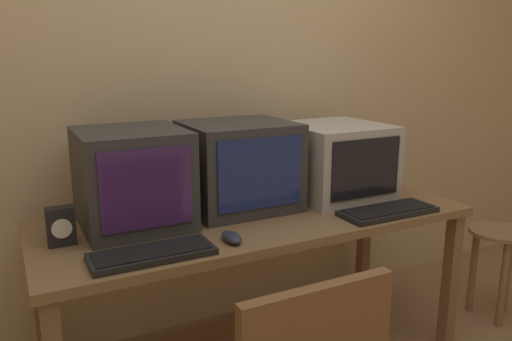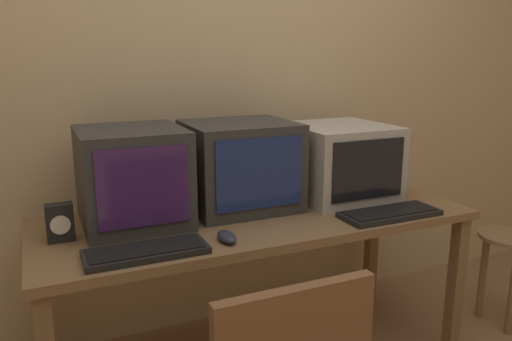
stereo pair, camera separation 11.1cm
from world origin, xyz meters
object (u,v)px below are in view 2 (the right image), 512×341
object	(u,v)px
monitor_right	(339,161)
desk_clock	(60,223)
monitor_center	(240,165)
monitor_left	(133,176)
side_stool	(507,259)
keyboard_main	(146,251)
keyboard_side	(390,213)
mouse_near_keyboard	(227,237)

from	to	relation	value
monitor_right	desk_clock	xyz separation A→B (m)	(-1.24, -0.08, -0.10)
monitor_center	monitor_right	bearing A→B (deg)	-4.00
monitor_left	desk_clock	world-z (taller)	monitor_left
side_stool	monitor_left	bearing A→B (deg)	169.67
keyboard_main	keyboard_side	xyz separation A→B (m)	(1.02, -0.01, -0.00)
monitor_left	mouse_near_keyboard	size ratio (longest dim) A/B	3.59
mouse_near_keyboard	side_stool	size ratio (longest dim) A/B	0.25
monitor_center	mouse_near_keyboard	world-z (taller)	monitor_center
keyboard_side	monitor_left	bearing A→B (deg)	160.06
mouse_near_keyboard	side_stool	bearing A→B (deg)	0.86
keyboard_main	keyboard_side	bearing A→B (deg)	-0.48
monitor_left	desk_clock	bearing A→B (deg)	-161.34
desk_clock	monitor_center	bearing A→B (deg)	8.65
desk_clock	mouse_near_keyboard	bearing A→B (deg)	-24.70
monitor_left	keyboard_main	distance (m)	0.40
desk_clock	side_stool	xyz separation A→B (m)	(2.07, -0.23, -0.42)
monitor_center	mouse_near_keyboard	size ratio (longest dim) A/B	3.82
keyboard_side	side_stool	size ratio (longest dim) A/B	0.89
monitor_left	mouse_near_keyboard	distance (m)	0.47
keyboard_main	desk_clock	size ratio (longest dim) A/B	2.97
monitor_left	keyboard_side	bearing A→B (deg)	-19.94
monitor_right	keyboard_main	distance (m)	1.06
keyboard_main	mouse_near_keyboard	bearing A→B (deg)	0.52
monitor_center	keyboard_side	distance (m)	0.67
monitor_right	side_stool	bearing A→B (deg)	-20.52
monitor_right	desk_clock	distance (m)	1.25
monitor_right	side_stool	world-z (taller)	monitor_right
monitor_right	keyboard_side	xyz separation A→B (m)	(0.03, -0.34, -0.16)
monitor_center	side_stool	xyz separation A→B (m)	(1.32, -0.34, -0.54)
monitor_center	side_stool	size ratio (longest dim) A/B	0.94
mouse_near_keyboard	side_stool	xyz separation A→B (m)	(1.52, 0.02, -0.37)
keyboard_main	mouse_near_keyboard	world-z (taller)	mouse_near_keyboard
mouse_near_keyboard	keyboard_main	bearing A→B (deg)	-179.48
keyboard_side	side_stool	world-z (taller)	keyboard_side
monitor_right	mouse_near_keyboard	distance (m)	0.79
monitor_center	desk_clock	world-z (taller)	monitor_center
desk_clock	side_stool	distance (m)	2.12
monitor_right	keyboard_side	distance (m)	0.38
monitor_center	mouse_near_keyboard	bearing A→B (deg)	-119.35
monitor_right	side_stool	xyz separation A→B (m)	(0.83, -0.31, -0.52)
monitor_left	keyboard_main	xyz separation A→B (m)	(-0.03, -0.35, -0.18)
keyboard_main	side_stool	size ratio (longest dim) A/B	0.86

